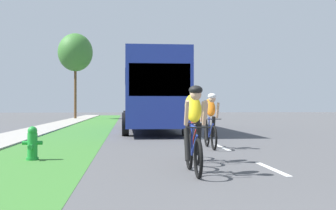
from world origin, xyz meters
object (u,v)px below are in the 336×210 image
Objects in this scene: sedan_black at (164,110)px; bus_blue at (151,91)px; cyclist_lead at (194,129)px; street_tree_far at (75,53)px; suv_silver at (176,109)px; cyclist_distant at (211,120)px; fire_hydrant_green at (32,144)px; cyclist_trailing at (193,125)px.

bus_blue is at bearing -96.47° from sedan_black.
cyclist_lead is at bearing -90.02° from bus_blue.
suv_silver is at bearing -19.70° from street_tree_far.
fire_hydrant_green is at bearing -154.06° from cyclist_distant.
street_tree_far reaches higher than sedan_black.
cyclist_lead and cyclist_distant have the same top height.
suv_silver is at bearing 84.19° from cyclist_trailing.
cyclist_lead is at bearing -94.33° from sedan_black.
sedan_black is (6.41, 38.64, 0.40)m from fire_hydrant_green.
fire_hydrant_green is 39.17m from sedan_black.
bus_blue is (3.32, 11.36, 1.61)m from fire_hydrant_green.
street_tree_far reaches higher than cyclist_trailing.
cyclist_trailing is 1.00× the size of cyclist_distant.
fire_hydrant_green is 28.60m from suv_silver.
sedan_black is (3.09, 27.28, -1.21)m from bus_blue.
fire_hydrant_green is 0.07× the size of bus_blue.
bus_blue is (-1.20, 9.16, 1.17)m from cyclist_distant.
sedan_black is at bearing 85.86° from cyclist_trailing.
sedan_black is (1.90, 36.45, -0.04)m from cyclist_distant.
cyclist_trailing is at bearing 81.19° from cyclist_lead.
cyclist_distant is at bearing -82.55° from bus_blue.
street_tree_far reaches higher than cyclist_lead.
street_tree_far reaches higher than fire_hydrant_green.
cyclist_trailing is at bearing -94.14° from sedan_black.
cyclist_distant is 0.40× the size of sedan_black.
cyclist_trailing is (3.57, -0.65, 0.44)m from fire_hydrant_green.
suv_silver is at bearing 84.02° from cyclist_lead.
street_tree_far is (-2.74, 31.15, 5.92)m from fire_hydrant_green.
bus_blue reaches higher than cyclist_lead.
street_tree_far reaches higher than bus_blue.
bus_blue is at bearing 91.20° from cyclist_trailing.
fire_hydrant_green is at bearing -106.29° from bus_blue.
fire_hydrant_green is at bearing -99.42° from sedan_black.
street_tree_far is at bearing 104.07° from cyclist_distant.
cyclist_trailing and cyclist_distant have the same top height.
bus_blue is 21.15m from street_tree_far.
suv_silver is (1.95, 25.66, 0.14)m from cyclist_distant.
fire_hydrant_green is at bearing 169.73° from cyclist_trailing.
suv_silver reaches higher than fire_hydrant_green.
bus_blue is at bearing -100.82° from suv_silver.
sedan_black is at bearing 85.67° from cyclist_lead.
sedan_black is (3.10, 40.94, -0.04)m from cyclist_lead.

